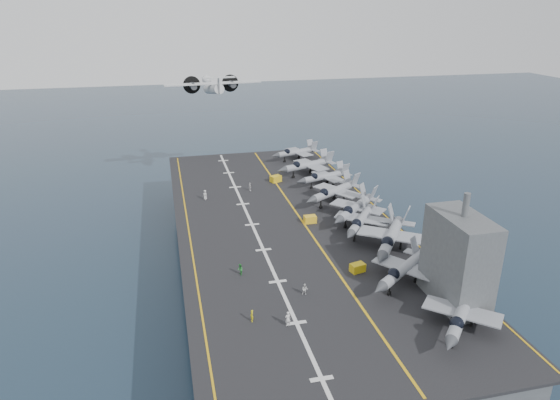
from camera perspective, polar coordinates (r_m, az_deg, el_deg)
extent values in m
plane|color=#142135|center=(93.66, 0.57, -8.30)|extent=(500.00, 500.00, 0.00)
cube|color=#56595E|center=(91.29, 0.58, -5.57)|extent=(36.00, 90.00, 10.00)
cube|color=black|center=(89.07, 0.59, -2.59)|extent=(38.00, 92.00, 0.40)
cube|color=gold|center=(89.69, 2.46, -2.28)|extent=(0.35, 90.00, 0.02)
cube|color=silver|center=(87.85, -3.21, -2.82)|extent=(0.50, 90.00, 0.02)
cube|color=gold|center=(86.82, -10.39, -3.46)|extent=(0.25, 90.00, 0.02)
cube|color=gold|center=(94.80, 11.52, -1.37)|extent=(0.25, 90.00, 0.02)
imported|color=gold|center=(62.13, -3.24, -13.08)|extent=(0.71, 1.00, 1.59)
imported|color=#268C33|center=(71.86, -4.58, -7.92)|extent=(0.71, 1.04, 1.70)
imported|color=silver|center=(103.56, -3.44, 1.52)|extent=(0.84, 1.16, 1.80)
imported|color=silver|center=(99.74, -8.56, 0.58)|extent=(1.38, 1.43, 1.99)
imported|color=silver|center=(61.22, 0.90, -13.42)|extent=(1.31, 1.00, 1.96)
imported|color=silver|center=(67.19, 2.86, -10.17)|extent=(1.13, 0.94, 1.61)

